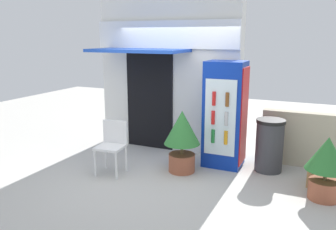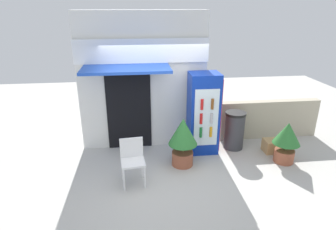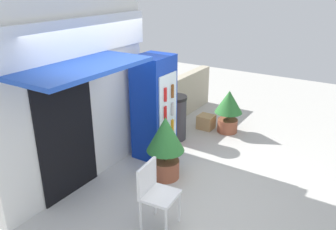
{
  "view_description": "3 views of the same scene",
  "coord_description": "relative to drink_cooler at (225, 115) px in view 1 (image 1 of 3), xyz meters",
  "views": [
    {
      "loc": [
        2.61,
        -5.07,
        2.33
      ],
      "look_at": [
        0.17,
        0.34,
        0.97
      ],
      "focal_mm": 36.89,
      "sensor_mm": 36.0,
      "label": 1
    },
    {
      "loc": [
        -0.5,
        -5.22,
        3.31
      ],
      "look_at": [
        0.17,
        0.37,
        1.15
      ],
      "focal_mm": 30.65,
      "sensor_mm": 36.0,
      "label": 2
    },
    {
      "loc": [
        -3.73,
        -2.46,
        3.13
      ],
      "look_at": [
        0.37,
        0.13,
        1.19
      ],
      "focal_mm": 36.57,
      "sensor_mm": 36.0,
      "label": 3
    }
  ],
  "objects": [
    {
      "name": "ground",
      "position": [
        -1.06,
        -0.86,
        -0.95
      ],
      "size": [
        16.0,
        16.0,
        0.0
      ],
      "primitive_type": "plane",
      "color": "beige"
    },
    {
      "name": "storefront_building",
      "position": [
        -1.38,
        0.55,
        0.68
      ],
      "size": [
        3.0,
        1.29,
        3.22
      ],
      "color": "silver",
      "rests_on": "ground"
    },
    {
      "name": "drink_cooler",
      "position": [
        0.0,
        0.0,
        0.0
      ],
      "size": [
        0.7,
        0.64,
        1.91
      ],
      "color": "#0C2D9E",
      "rests_on": "ground"
    },
    {
      "name": "plastic_chair",
      "position": [
        -1.67,
        -1.14,
        -0.41
      ],
      "size": [
        0.49,
        0.47,
        0.91
      ],
      "color": "white",
      "rests_on": "ground"
    },
    {
      "name": "potted_plant_near_shop",
      "position": [
        -0.58,
        -0.61,
        -0.3
      ],
      "size": [
        0.63,
        0.63,
        1.09
      ],
      "color": "#995138",
      "rests_on": "ground"
    },
    {
      "name": "potted_plant_curbside",
      "position": [
        1.7,
        -0.75,
        -0.39
      ],
      "size": [
        0.59,
        0.59,
        0.94
      ],
      "color": "#995138",
      "rests_on": "ground"
    },
    {
      "name": "trash_bin",
      "position": [
        0.8,
        0.05,
        -0.49
      ],
      "size": [
        0.5,
        0.5,
        0.93
      ],
      "color": "#38383D",
      "rests_on": "ground"
    },
    {
      "name": "cardboard_box",
      "position": [
        1.62,
        -0.28,
        -0.8
      ],
      "size": [
        0.33,
        0.34,
        0.31
      ],
      "primitive_type": "cube",
      "rotation": [
        0.0,
        0.0,
        0.0
      ],
      "color": "tan",
      "rests_on": "ground"
    }
  ]
}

